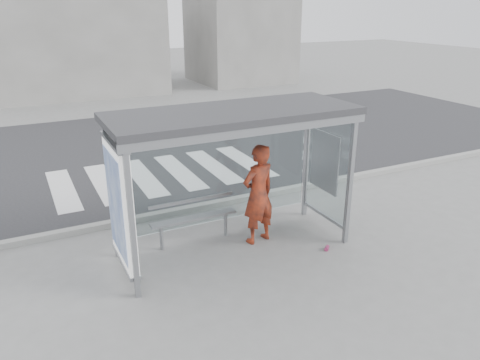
{
  "coord_description": "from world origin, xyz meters",
  "views": [
    {
      "loc": [
        -3.31,
        -6.92,
        4.28
      ],
      "look_at": [
        0.21,
        0.2,
        1.26
      ],
      "focal_mm": 35.0,
      "sensor_mm": 36.0,
      "label": 1
    }
  ],
  "objects_px": {
    "bus_shelter": "(213,148)",
    "soda_can": "(327,248)",
    "person": "(258,194)",
    "bench": "(194,217)"
  },
  "relations": [
    {
      "from": "bus_shelter",
      "to": "soda_can",
      "type": "xyz_separation_m",
      "value": [
        1.88,
        -0.86,
        -1.95
      ]
    },
    {
      "from": "person",
      "to": "bench",
      "type": "relative_size",
      "value": 1.15
    },
    {
      "from": "bus_shelter",
      "to": "soda_can",
      "type": "relative_size",
      "value": 31.93
    },
    {
      "from": "person",
      "to": "soda_can",
      "type": "bearing_deg",
      "value": 125.43
    },
    {
      "from": "person",
      "to": "bench",
      "type": "xyz_separation_m",
      "value": [
        -1.1,
        0.49,
        -0.45
      ]
    },
    {
      "from": "bench",
      "to": "person",
      "type": "bearing_deg",
      "value": -23.93
    },
    {
      "from": "bench",
      "to": "soda_can",
      "type": "relative_size",
      "value": 12.51
    },
    {
      "from": "bus_shelter",
      "to": "person",
      "type": "height_order",
      "value": "bus_shelter"
    },
    {
      "from": "bench",
      "to": "bus_shelter",
      "type": "bearing_deg",
      "value": -69.45
    },
    {
      "from": "person",
      "to": "bench",
      "type": "distance_m",
      "value": 1.29
    }
  ]
}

